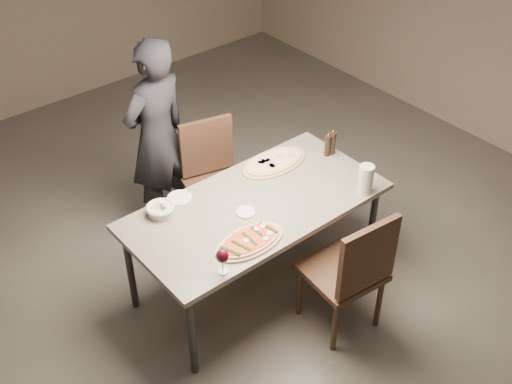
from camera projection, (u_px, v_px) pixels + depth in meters
room at (256, 122)px, 3.97m from camera, size 7.00×7.00×7.00m
dining_table at (256, 210)px, 4.40m from camera, size 1.80×0.90×0.75m
zucchini_pizza at (250, 241)px, 4.04m from camera, size 0.50×0.28×0.05m
ham_pizza at (274, 162)px, 4.73m from camera, size 0.55×0.30×0.04m
bread_basket at (160, 209)px, 4.25m from camera, size 0.19×0.19×0.07m
oil_dish at (246, 212)px, 4.28m from camera, size 0.13×0.13×0.02m
pepper_mill_left at (328, 145)px, 4.78m from camera, size 0.05×0.05×0.19m
pepper_mill_right at (332, 143)px, 4.79m from camera, size 0.05×0.05×0.21m
carafe at (366, 179)px, 4.40m from camera, size 0.10×0.10×0.22m
wine_glass at (222, 257)px, 3.77m from camera, size 0.08×0.08×0.18m
side_plate at (180, 198)px, 4.41m from camera, size 0.17×0.17×0.01m
chair_near at (352, 269)px, 4.13m from camera, size 0.52×0.52×1.00m
chair_far at (213, 173)px, 5.02m from camera, size 0.55×0.55×0.95m
diner at (157, 137)px, 4.92m from camera, size 0.65×0.49×1.62m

